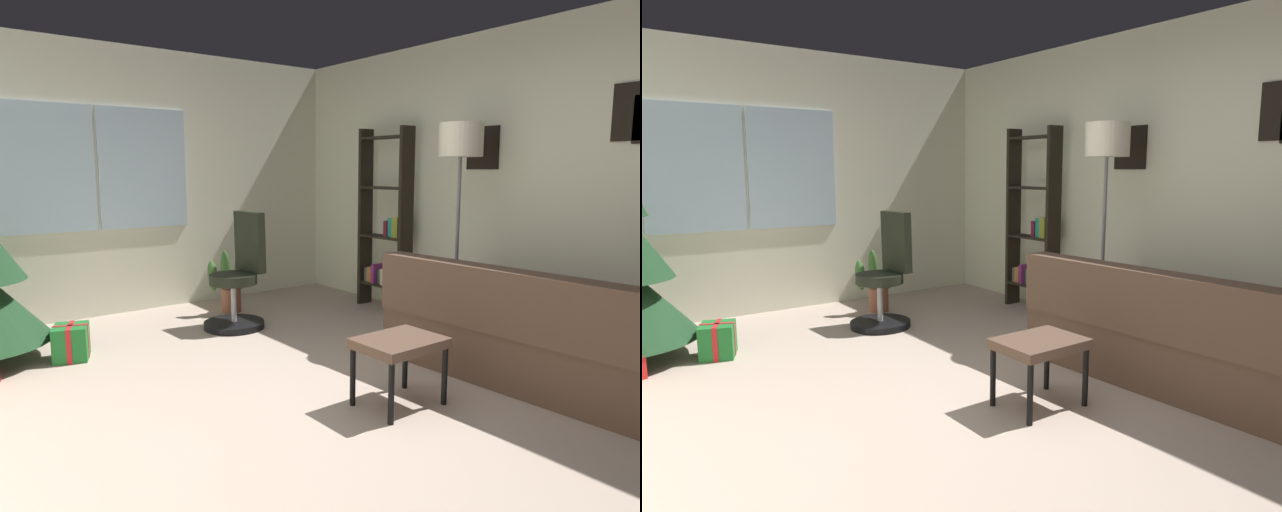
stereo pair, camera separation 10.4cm
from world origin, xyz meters
TOP-DOWN VIEW (x-y plane):
  - ground_plane at (0.00, 0.00)m, footprint 4.65×6.21m
  - wall_back_with_windows at (-0.02, 3.15)m, footprint 4.65×0.12m
  - wall_right_with_frames at (2.37, -0.00)m, footprint 0.12×6.21m
  - couch at (1.68, -0.58)m, footprint 1.80×2.05m
  - footstool at (0.44, -0.24)m, footprint 0.52×0.40m
  - gift_box_green at (-0.95, 1.92)m, footprint 0.33×0.35m
  - office_chair at (0.54, 1.93)m, footprint 0.56×0.56m
  - bookshelf at (2.11, 1.61)m, footprint 0.18×0.64m
  - floor_lamp at (1.87, 0.49)m, footprint 0.37×0.37m
  - potted_plant at (0.75, 2.44)m, footprint 0.44×0.31m

SIDE VIEW (x-z plane):
  - ground_plane at x=0.00m, z-range -0.10..0.00m
  - gift_box_green at x=-0.95m, z-range 0.00..0.27m
  - couch at x=1.68m, z-range -0.13..0.68m
  - potted_plant at x=0.75m, z-range -0.02..0.68m
  - footstool at x=0.44m, z-range 0.16..0.59m
  - office_chair at x=0.54m, z-range -0.12..0.95m
  - bookshelf at x=2.11m, z-range -0.11..1.77m
  - wall_right_with_frames at x=2.37m, z-range 0.00..2.67m
  - wall_back_with_windows at x=-0.02m, z-range 0.01..2.68m
  - floor_lamp at x=1.87m, z-range 0.66..2.50m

